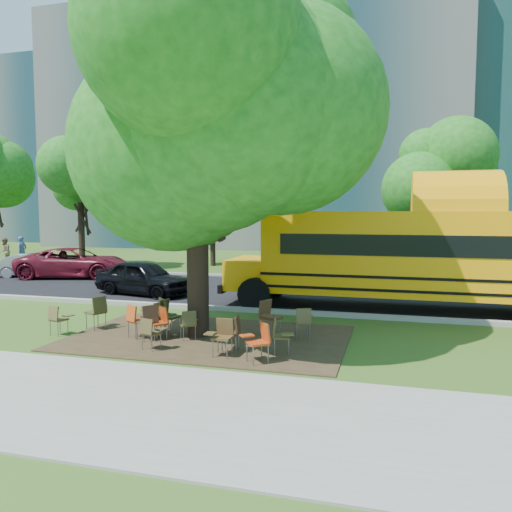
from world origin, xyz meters
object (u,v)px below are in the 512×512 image
(school_bus, at_px, (449,255))
(chair_6, at_px, (233,329))
(chair_1, at_px, (136,318))
(chair_9, at_px, (158,312))
(chair_4, at_px, (151,331))
(chair_10, at_px, (161,315))
(chair_14, at_px, (168,313))
(black_car, at_px, (144,278))
(chair_8, at_px, (98,309))
(chair_11, at_px, (189,322))
(chair_0, at_px, (58,317))
(chair_2, at_px, (149,318))
(bg_car_silver, at_px, (34,265))
(pedestrian_a, at_px, (22,251))
(main_tree, at_px, (196,108))
(chair_15, at_px, (259,338))
(pedestrian_b, at_px, (5,251))
(chair_13, at_px, (304,320))
(chair_7, at_px, (280,333))
(bg_car_red, at_px, (75,263))
(chair_3, at_px, (159,320))
(chair_5, at_px, (222,333))
(chair_12, at_px, (268,314))

(school_bus, distance_m, chair_6, 8.10)
(chair_1, bearing_deg, chair_9, 91.27)
(chair_4, xyz_separation_m, chair_10, (-0.51, 1.57, 0.03))
(chair_14, bearing_deg, black_car, -138.00)
(chair_8, xyz_separation_m, chair_11, (2.87, -0.43, -0.10))
(school_bus, height_order, chair_14, school_bus)
(chair_0, distance_m, chair_2, 2.56)
(bg_car_silver, bearing_deg, pedestrian_a, 27.54)
(main_tree, height_order, chair_15, main_tree)
(chair_0, xyz_separation_m, chair_1, (2.17, 0.21, 0.06))
(chair_1, distance_m, chair_8, 1.64)
(chair_11, distance_m, chair_15, 2.56)
(school_bus, relative_size, chair_4, 17.21)
(main_tree, height_order, pedestrian_b, main_tree)
(chair_1, relative_size, chair_13, 1.05)
(chair_9, bearing_deg, chair_7, -151.52)
(chair_7, bearing_deg, chair_4, -95.12)
(chair_11, distance_m, bg_car_red, 14.02)
(chair_4, height_order, chair_11, same)
(main_tree, distance_m, chair_3, 5.36)
(chair_8, bearing_deg, chair_9, -68.92)
(chair_1, bearing_deg, chair_5, 10.69)
(main_tree, relative_size, chair_15, 10.76)
(main_tree, height_order, chair_9, main_tree)
(chair_4, distance_m, chair_15, 2.68)
(chair_0, bearing_deg, chair_12, 28.76)
(chair_5, relative_size, chair_7, 1.05)
(chair_6, relative_size, bg_car_silver, 0.23)
(chair_12, bearing_deg, chair_11, -35.17)
(chair_1, xyz_separation_m, chair_5, (2.61, -0.90, -0.02))
(chair_15, bearing_deg, main_tree, 10.58)
(chair_12, relative_size, bg_car_silver, 0.27)
(chair_11, relative_size, pedestrian_b, 0.46)
(chair_8, height_order, chair_15, chair_8)
(school_bus, relative_size, chair_14, 14.33)
(main_tree, height_order, black_car, main_tree)
(chair_2, bearing_deg, chair_12, -32.79)
(chair_14, bearing_deg, pedestrian_b, -119.26)
(chair_3, height_order, chair_9, chair_9)
(chair_11, xyz_separation_m, chair_14, (-0.78, 0.40, 0.10))
(chair_8, height_order, pedestrian_b, pedestrian_b)
(chair_3, distance_m, chair_14, 0.55)
(chair_6, relative_size, bg_car_red, 0.15)
(school_bus, bearing_deg, chair_7, -123.64)
(pedestrian_b, bearing_deg, school_bus, 38.45)
(school_bus, xyz_separation_m, chair_11, (-6.57, -5.43, -1.40))
(chair_11, bearing_deg, chair_1, 151.26)
(chair_10, distance_m, chair_13, 3.76)
(chair_0, distance_m, chair_11, 3.55)
(chair_0, distance_m, chair_8, 1.06)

